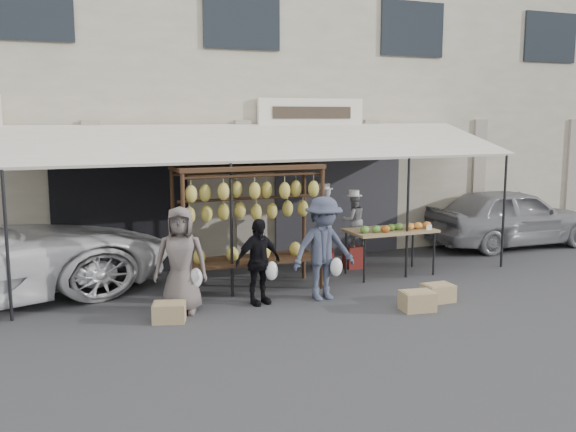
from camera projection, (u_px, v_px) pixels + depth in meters
name	position (u px, v px, depth m)	size (l,w,h in m)	color
ground_plane	(313.00, 308.00, 10.38)	(90.00, 90.00, 0.00)	#2D2D30
shophouse	(204.00, 93.00, 15.75)	(24.00, 6.15, 7.30)	#BCB19E
awning	(264.00, 143.00, 12.07)	(10.00, 2.35, 2.92)	beige
banana_rack	(249.00, 203.00, 11.17)	(2.60, 0.90, 2.24)	#3C2114
produce_table	(392.00, 231.00, 12.42)	(1.70, 0.90, 1.04)	#A38457
vendor_left	(324.00, 218.00, 12.83)	(0.45, 0.30, 1.24)	#9F9F9F
vendor_right	(353.00, 220.00, 12.99)	(0.52, 0.41, 1.07)	gray
customer_left	(181.00, 260.00, 10.02)	(0.83, 0.54, 1.69)	#5D534F
customer_mid	(258.00, 262.00, 10.51)	(0.84, 0.35, 1.43)	black
customer_right	(323.00, 249.00, 10.75)	(1.13, 0.65, 1.75)	#3A3F53
stool_left	(324.00, 259.00, 12.95)	(0.31, 0.31, 0.44)	maroon
stool_right	(353.00, 257.00, 13.11)	(0.32, 0.32, 0.45)	maroon
crate_near_a	(417.00, 301.00, 10.23)	(0.51, 0.39, 0.31)	tan
crate_near_b	(438.00, 293.00, 10.72)	(0.49, 0.37, 0.29)	tan
crate_far	(169.00, 312.00, 9.67)	(0.48, 0.37, 0.29)	tan
sedan	(511.00, 217.00, 15.24)	(1.67, 4.15, 1.42)	gray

